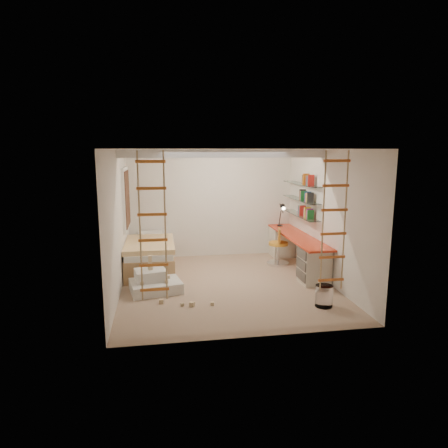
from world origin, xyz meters
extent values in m
plane|color=#947A60|center=(0.00, 0.00, 0.00)|extent=(4.50, 4.50, 0.00)
cube|color=white|center=(0.00, 0.30, 2.52)|extent=(4.00, 0.18, 0.16)
cube|color=white|center=(-1.97, 1.50, 1.55)|extent=(0.06, 1.15, 1.35)
cube|color=#4C2D1E|center=(-1.93, 1.50, 1.55)|extent=(0.02, 1.00, 1.20)
cylinder|color=white|center=(1.43, -1.35, 0.18)|extent=(0.29, 0.29, 0.37)
cube|color=red|center=(1.72, 0.83, 0.73)|extent=(0.55, 2.80, 0.04)
cube|color=beige|center=(1.72, 1.93, 0.35)|extent=(0.52, 0.55, 0.71)
cube|color=beige|center=(1.72, -0.17, 0.35)|extent=(0.52, 0.55, 0.71)
cube|color=#4C4742|center=(1.45, -0.17, 0.61)|extent=(0.02, 0.50, 0.18)
cube|color=#4C4742|center=(1.45, -0.17, 0.39)|extent=(0.02, 0.50, 0.18)
cube|color=#4C4742|center=(1.45, -0.17, 0.17)|extent=(0.02, 0.50, 0.18)
cube|color=white|center=(1.87, 1.13, 1.15)|extent=(0.25, 1.80, 0.01)
cube|color=white|center=(1.87, 1.13, 1.50)|extent=(0.25, 1.80, 0.01)
cube|color=white|center=(1.87, 1.13, 1.85)|extent=(0.25, 1.80, 0.01)
cube|color=#AD7F51|center=(-1.48, 1.23, 0.23)|extent=(1.00, 2.00, 0.45)
cube|color=white|center=(-1.48, 1.23, 0.51)|extent=(0.95, 1.95, 0.12)
cube|color=gold|center=(-1.48, 1.08, 0.62)|extent=(1.02, 1.60, 0.10)
cube|color=white|center=(-1.48, 2.03, 0.63)|extent=(0.55, 0.35, 0.12)
cylinder|color=black|center=(1.67, 1.98, 0.76)|extent=(0.14, 0.14, 0.02)
cylinder|color=black|center=(1.67, 1.98, 0.95)|extent=(0.02, 0.15, 0.36)
cylinder|color=black|center=(1.67, 1.88, 1.20)|extent=(0.02, 0.27, 0.20)
cone|color=black|center=(1.67, 1.76, 1.25)|extent=(0.12, 0.14, 0.15)
cylinder|color=#FFEABF|center=(1.67, 1.72, 1.22)|extent=(0.08, 0.04, 0.08)
cylinder|color=gold|center=(1.40, 1.19, 0.49)|extent=(0.53, 0.53, 0.06)
cube|color=#AF6A21|center=(1.40, 1.15, 0.69)|extent=(0.12, 0.34, 0.31)
cylinder|color=silver|center=(1.40, 1.19, 0.27)|extent=(0.06, 0.06, 0.44)
cylinder|color=silver|center=(1.40, 1.19, 0.03)|extent=(0.61, 0.61, 0.05)
cube|color=silver|center=(-1.36, -0.16, 0.10)|extent=(1.02, 0.86, 0.20)
cube|color=silver|center=(-1.45, -0.09, 0.30)|extent=(0.63, 0.55, 0.20)
cube|color=#CCB284|center=(-1.45, -0.09, 0.44)|extent=(0.09, 0.09, 0.08)
cube|color=#CCB284|center=(-1.45, -0.09, 0.52)|extent=(0.08, 0.08, 0.07)
cube|color=#CCB284|center=(-1.45, -0.09, 0.61)|extent=(0.07, 0.07, 0.12)
cube|color=#CCB284|center=(-1.16, -0.30, 0.23)|extent=(0.06, 0.06, 0.06)
cube|color=#CCB284|center=(-1.12, -0.04, 0.23)|extent=(0.06, 0.06, 0.06)
cube|color=#CCB284|center=(-1.60, -0.34, 0.23)|extent=(0.06, 0.06, 0.06)
cube|color=#CCB284|center=(-0.75, -0.99, 0.04)|extent=(0.07, 0.07, 0.07)
cube|color=#CCB284|center=(-0.42, -1.01, 0.04)|extent=(0.07, 0.07, 0.07)
cube|color=#CCB284|center=(-0.92, -0.95, 0.04)|extent=(0.07, 0.07, 0.07)
cube|color=#CCB284|center=(-1.26, -0.78, 0.04)|extent=(0.07, 0.07, 0.07)
cube|color=#1E722D|center=(1.87, 1.13, 1.27)|extent=(0.14, 0.70, 0.22)
cube|color=#8C1E7F|center=(1.87, 1.13, 1.62)|extent=(0.14, 0.64, 0.22)
cube|color=orange|center=(1.87, 1.13, 1.97)|extent=(0.14, 0.46, 0.22)
camera|label=1|loc=(-1.24, -7.33, 2.58)|focal=32.00mm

